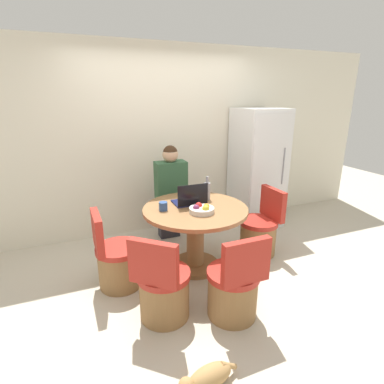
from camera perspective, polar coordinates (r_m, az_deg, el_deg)
name	(u,v)px	position (r m, az deg, el deg)	size (l,w,h in m)	color
ground_plane	(203,274)	(3.51, 2.12, -15.30)	(12.00, 12.00, 0.00)	beige
wall_back	(163,141)	(4.34, -5.46, 9.59)	(7.00, 0.06, 2.60)	silver
refrigerator	(257,168)	(4.63, 12.34, 4.46)	(0.66, 0.70, 1.75)	white
dining_table	(195,226)	(3.39, 0.63, -6.57)	(1.16, 1.16, 0.74)	olive
chair_near_left_corner	(163,291)	(2.80, -5.50, -18.17)	(0.54, 0.54, 0.84)	olive
chair_near_camera	(234,289)	(2.82, 7.96, -17.89)	(0.47, 0.47, 0.84)	olive
chair_right_side	(259,233)	(3.89, 12.73, -7.56)	(0.47, 0.47, 0.84)	olive
chair_left_side	(118,262)	(3.28, -13.98, -12.79)	(0.47, 0.47, 0.84)	olive
person_seated	(170,190)	(4.01, -4.19, 0.45)	(0.40, 0.37, 1.32)	#2D2D38
laptop	(190,200)	(3.39, -0.36, -1.48)	(0.35, 0.26, 0.25)	#141947
fruit_bowl	(202,209)	(3.15, 1.85, -3.31)	(0.26, 0.26, 0.10)	beige
coffee_cup	(163,206)	(3.22, -5.51, -2.71)	(0.09, 0.09, 0.09)	#2D4C84
bottle	(207,191)	(3.52, 2.91, 0.26)	(0.07, 0.07, 0.28)	#9999A3
cat	(208,377)	(2.41, 3.04, -31.75)	(0.46, 0.19, 0.16)	tan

